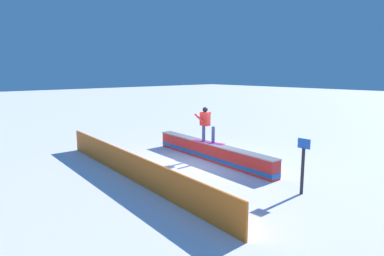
# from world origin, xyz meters

# --- Properties ---
(ground_plane) EXTENTS (120.00, 120.00, 0.00)m
(ground_plane) POSITION_xyz_m (0.00, 0.00, 0.00)
(ground_plane) COLOR white
(grind_box) EXTENTS (7.02, 1.11, 0.74)m
(grind_box) POSITION_xyz_m (0.00, 0.00, 0.33)
(grind_box) COLOR red
(grind_box) RESTS_ON ground_plane
(snowboarder) EXTENTS (1.56, 0.58, 1.50)m
(snowboarder) POSITION_xyz_m (0.30, 0.01, 1.55)
(snowboarder) COLOR #C22085
(snowboarder) RESTS_ON grind_box
(safety_fence) EXTENTS (11.09, 1.03, 0.95)m
(safety_fence) POSITION_xyz_m (0.00, 3.92, 0.47)
(safety_fence) COLOR orange
(safety_fence) RESTS_ON ground_plane
(trail_marker) EXTENTS (0.40, 0.10, 1.73)m
(trail_marker) POSITION_xyz_m (-4.71, 0.77, 0.93)
(trail_marker) COLOR #262628
(trail_marker) RESTS_ON ground_plane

